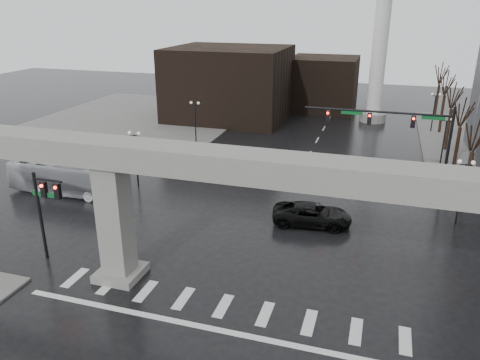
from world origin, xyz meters
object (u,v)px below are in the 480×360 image
at_px(pickup_truck, 312,215).
at_px(far_car, 280,160).
at_px(city_bus, 67,177).
at_px(signal_mast_arm, 402,130).

bearing_deg(pickup_truck, far_car, 16.61).
relative_size(pickup_truck, city_bus, 0.55).
relative_size(signal_mast_arm, far_car, 2.50).
bearing_deg(far_car, pickup_truck, -60.46).
distance_m(pickup_truck, far_car, 13.21).
xyz_separation_m(signal_mast_arm, pickup_truck, (-5.95, -8.16, -5.01)).
xyz_separation_m(pickup_truck, far_car, (-5.16, 12.16, 0.01)).
xyz_separation_m(signal_mast_arm, city_bus, (-27.42, -8.33, -4.33)).
bearing_deg(far_car, signal_mast_arm, -13.24).
relative_size(pickup_truck, far_car, 1.22).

